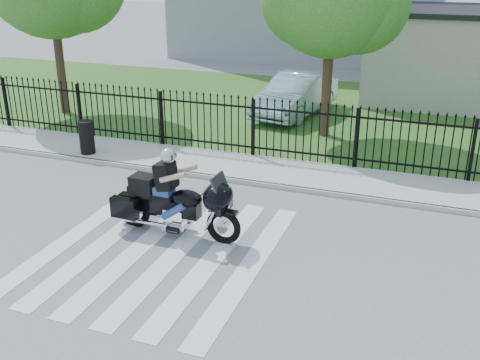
% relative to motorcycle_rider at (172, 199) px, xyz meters
% --- Properties ---
extents(ground, '(120.00, 120.00, 0.00)m').
position_rel_motorcycle_rider_xyz_m(ground, '(0.04, -0.81, -0.81)').
color(ground, slate).
rests_on(ground, ground).
extents(crosswalk, '(5.00, 5.50, 0.01)m').
position_rel_motorcycle_rider_xyz_m(crosswalk, '(0.04, -0.81, -0.80)').
color(crosswalk, silver).
rests_on(crosswalk, ground).
extents(sidewalk, '(40.00, 2.00, 0.12)m').
position_rel_motorcycle_rider_xyz_m(sidewalk, '(0.04, 4.19, -0.75)').
color(sidewalk, '#ADAAA3').
rests_on(sidewalk, ground).
extents(curb, '(40.00, 0.12, 0.12)m').
position_rel_motorcycle_rider_xyz_m(curb, '(0.04, 3.19, -0.75)').
color(curb, '#ADAAA3').
rests_on(curb, ground).
extents(grass_strip, '(40.00, 12.00, 0.02)m').
position_rel_motorcycle_rider_xyz_m(grass_strip, '(0.04, 11.19, -0.80)').
color(grass_strip, '#30591E').
rests_on(grass_strip, ground).
extents(iron_fence, '(26.00, 0.04, 1.80)m').
position_rel_motorcycle_rider_xyz_m(iron_fence, '(0.04, 5.19, 0.09)').
color(iron_fence, black).
rests_on(iron_fence, ground).
extents(motorcycle_rider, '(2.99, 0.95, 1.98)m').
position_rel_motorcycle_rider_xyz_m(motorcycle_rider, '(0.00, 0.00, 0.00)').
color(motorcycle_rider, black).
rests_on(motorcycle_rider, ground).
extents(parked_car, '(2.40, 4.84, 1.53)m').
position_rel_motorcycle_rider_xyz_m(parked_car, '(-0.04, 10.41, -0.03)').
color(parked_car, '#A3B8CD').
rests_on(parked_car, grass_strip).
extents(litter_bin, '(0.50, 0.50, 0.99)m').
position_rel_motorcycle_rider_xyz_m(litter_bin, '(-4.66, 3.62, -0.19)').
color(litter_bin, black).
rests_on(litter_bin, sidewalk).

